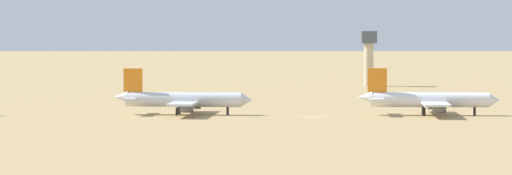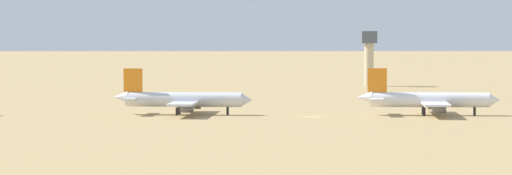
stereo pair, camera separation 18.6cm
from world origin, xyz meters
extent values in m
plane|color=tan|center=(0.00, 0.00, 0.00)|extent=(4000.00, 4000.00, 0.00)
pyramid|color=slate|center=(-50.44, 1093.06, 34.79)|extent=(279.75, 216.79, 69.59)
cylinder|color=silver|center=(-29.26, 5.89, 3.54)|extent=(27.11, 5.38, 3.37)
cone|color=silver|center=(-14.65, 4.79, 3.54)|extent=(2.76, 3.38, 3.20)
cone|color=silver|center=(-43.86, 6.98, 4.04)|extent=(3.57, 3.11, 2.86)
cube|color=orange|center=(-41.01, 6.77, 7.96)|extent=(4.40, 0.75, 5.47)
cube|color=silver|center=(-40.76, 10.13, 3.87)|extent=(3.12, 5.91, 0.30)
cube|color=silver|center=(-41.26, 3.41, 3.87)|extent=(3.12, 5.91, 0.30)
cube|color=silver|center=(-28.42, 5.82, 3.03)|extent=(7.73, 27.29, 0.47)
cylinder|color=slate|center=(-27.10, 12.05, 1.85)|extent=(3.16, 2.07, 1.85)
cylinder|color=slate|center=(-28.05, -0.54, 1.85)|extent=(3.16, 2.07, 1.85)
cylinder|color=black|center=(-19.05, 5.12, 0.93)|extent=(0.59, 0.59, 1.85)
cylinder|color=black|center=(-30.36, 7.99, 0.93)|extent=(0.59, 0.59, 1.85)
cylinder|color=black|center=(-30.67, 3.97, 0.93)|extent=(0.59, 0.59, 1.85)
cylinder|color=white|center=(27.27, 4.63, 3.58)|extent=(27.37, 4.66, 3.40)
cone|color=white|center=(42.06, 3.94, 3.58)|extent=(2.70, 3.35, 3.23)
cone|color=white|center=(12.47, 5.31, 4.09)|extent=(3.54, 3.05, 2.89)
cube|color=orange|center=(15.36, 5.18, 8.04)|extent=(4.44, 0.63, 5.53)
cube|color=white|center=(15.52, 8.58, 3.92)|extent=(2.99, 5.91, 0.31)
cube|color=white|center=(15.20, 1.78, 3.92)|extent=(2.99, 5.91, 0.31)
cube|color=white|center=(28.12, 4.59, 3.06)|extent=(7.04, 27.48, 0.48)
cylinder|color=slate|center=(29.26, 10.93, 1.87)|extent=(3.15, 2.01, 1.87)
cylinder|color=slate|center=(28.67, -1.83, 1.87)|extent=(3.15, 2.01, 1.87)
cylinder|color=black|center=(37.61, 4.15, 0.94)|extent=(0.60, 0.60, 1.87)
cylinder|color=black|center=(26.09, 6.73, 0.94)|extent=(0.60, 0.60, 1.87)
cylinder|color=black|center=(25.90, 2.65, 0.94)|extent=(0.60, 0.60, 1.87)
cylinder|color=#C6B793|center=(24.62, 143.69, 7.30)|extent=(3.20, 3.20, 14.59)
cube|color=#4C5660|center=(24.62, 143.69, 16.65)|extent=(5.20, 5.20, 4.12)
camera|label=1|loc=(-9.98, -282.98, 20.69)|focal=88.12mm
camera|label=2|loc=(-9.79, -282.97, 20.69)|focal=88.12mm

